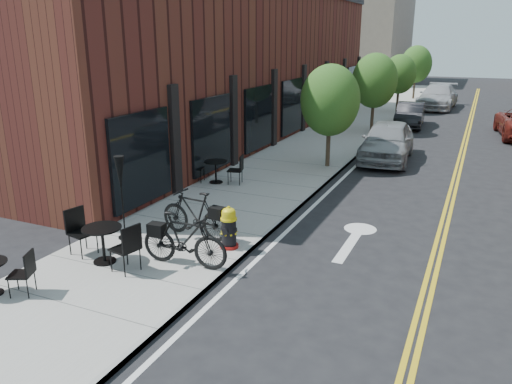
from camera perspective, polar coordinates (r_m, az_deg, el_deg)
The scene contains 17 objects.
ground at distance 11.20m, azimuth -2.20°, elevation -8.32°, with size 120.00×120.00×0.00m, color black.
sidewalk_near at distance 20.68m, azimuth 5.20°, elevation 3.86°, with size 4.00×70.00×0.12m, color #9E9B93.
building_near at distance 25.57m, azimuth -1.35°, elevation 14.30°, with size 5.00×28.00×7.00m, color #4C1E18.
bg_building_left at distance 58.39m, azimuth 12.47°, elevation 17.08°, with size 8.00×14.00×10.00m, color #726656.
tree_near_a at distance 18.88m, azimuth 8.47°, elevation 10.31°, with size 2.20×2.20×3.81m.
tree_near_b at distance 26.61m, azimuth 13.40°, elevation 12.27°, with size 2.30×2.30×3.98m.
tree_near_c at distance 34.49m, azimuth 16.09°, elevation 12.81°, with size 2.10×2.10×3.67m.
tree_near_d at distance 42.39m, azimuth 17.84°, elevation 13.74°, with size 2.40×2.40×4.11m.
fire_hydrant at distance 11.62m, azimuth -3.12°, elevation -4.14°, with size 0.45×0.45×1.01m.
bicycle_left at distance 12.27m, azimuth -6.99°, elevation -2.50°, with size 0.56×1.97×1.18m, color black.
bicycle_right at distance 10.76m, azimuth -8.22°, elevation -5.42°, with size 0.56×1.99×1.20m, color black.
bistro_set_b at distance 11.34m, azimuth -17.11°, elevation -5.20°, with size 2.01×1.00×1.06m.
bistro_set_c at distance 16.84m, azimuth -4.62°, elevation 2.69°, with size 1.85×0.94×0.97m.
patio_umbrella at distance 12.25m, azimuth -15.22°, elevation 1.33°, with size 0.33×0.33×2.06m.
parked_car_a at distance 21.03m, azimuth 14.77°, elevation 5.67°, with size 1.90×4.73×1.61m, color gray.
parked_car_b at distance 29.54m, azimuth 17.19°, elevation 8.43°, with size 1.42×4.07×1.34m, color black.
parked_car_c at distance 37.89m, azimuth 20.05°, elevation 10.20°, with size 2.32×5.70×1.65m, color #B0B0B5.
Camera 1 is at (4.54, -9.02, 4.84)m, focal length 35.00 mm.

